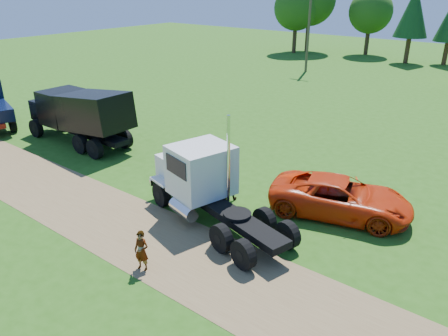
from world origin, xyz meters
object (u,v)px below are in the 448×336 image
Objects in this scene: white_semi_tractor at (202,181)px; spectator_a at (142,251)px; black_dump_truck at (80,113)px; orange_pickup at (340,197)px.

white_semi_tractor is 5.13× the size of spectator_a.
black_dump_truck is at bearing 138.85° from spectator_a.
black_dump_truck reaches higher than orange_pickup.
orange_pickup is 9.01m from spectator_a.
white_semi_tractor is 4.61m from spectator_a.
orange_pickup reaches higher than spectator_a.
black_dump_truck is at bearing -175.51° from white_semi_tractor.
white_semi_tractor is at bearing 88.33° from spectator_a.
orange_pickup is at bearing 50.88° from spectator_a.
white_semi_tractor is 6.12m from orange_pickup.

